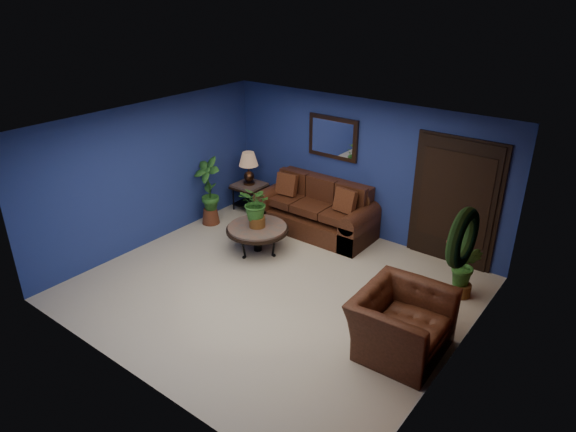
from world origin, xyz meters
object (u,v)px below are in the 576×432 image
Objects in this scene: end_table at (249,190)px; armchair at (401,323)px; sofa at (317,214)px; table_lamp at (249,164)px; coffee_table at (257,229)px; side_chair at (356,214)px.

armchair is (4.45, -2.17, -0.02)m from end_table.
sofa is 1.78m from table_lamp.
table_lamp reaches higher than coffee_table.
end_table reaches higher than coffee_table.
end_table is (-1.66, -0.03, 0.09)m from sofa.
coffee_table is 3.28m from armchair.
table_lamp is 2.51m from side_chair.
end_table is at bearing 62.38° from armchair.
sofa is 1.35m from coffee_table.
table_lamp is (-1.30, 1.27, 0.56)m from coffee_table.
sofa is 3.71× the size of end_table.
armchair is (4.45, -2.17, -0.57)m from table_lamp.
sofa is at bearing 50.05° from armchair.
coffee_table is at bearing -44.29° from end_table.
armchair is at bearing -25.96° from end_table.
coffee_table is 1.78m from side_chair.
armchair is at bearing -25.96° from table_lamp.
side_chair is (1.17, 1.33, 0.13)m from coffee_table.
table_lamp is at bearing -178.83° from sofa.
coffee_table is 0.88× the size of armchair.
side_chair reaches higher than end_table.
sofa is 2.35× the size of side_chair.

